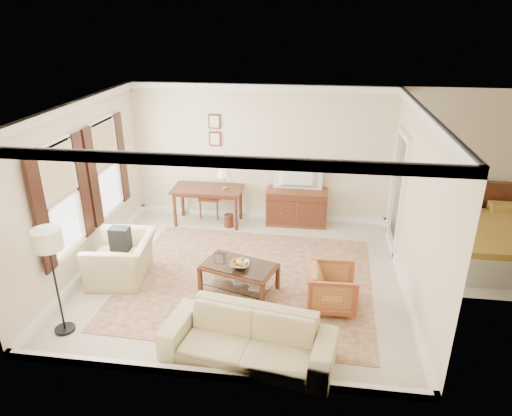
% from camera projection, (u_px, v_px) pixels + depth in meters
% --- Properties ---
extents(room_shell, '(5.51, 5.01, 2.91)m').
position_uv_depth(room_shell, '(240.00, 136.00, 6.96)').
color(room_shell, beige).
rests_on(room_shell, ground).
extents(annex_bedroom, '(3.00, 2.70, 2.90)m').
position_uv_depth(annex_bedroom, '(496.00, 243.00, 8.29)').
color(annex_bedroom, beige).
rests_on(annex_bedroom, ground).
extents(window_front, '(0.12, 1.56, 1.80)m').
position_uv_depth(window_front, '(61.00, 199.00, 7.02)').
color(window_front, '#CCB284').
rests_on(window_front, room_shell).
extents(window_rear, '(0.12, 1.56, 1.80)m').
position_uv_depth(window_rear, '(106.00, 167.00, 8.48)').
color(window_rear, '#CCB284').
rests_on(window_rear, room_shell).
extents(doorway, '(0.10, 1.12, 2.25)m').
position_uv_depth(doorway, '(397.00, 194.00, 8.54)').
color(doorway, white).
rests_on(doorway, room_shell).
extents(rug, '(4.27, 3.70, 0.01)m').
position_uv_depth(rug, '(247.00, 280.00, 7.78)').
color(rug, brown).
rests_on(rug, room_shell).
extents(writing_desk, '(1.47, 0.73, 0.80)m').
position_uv_depth(writing_desk, '(208.00, 193.00, 9.65)').
color(writing_desk, '#512517').
rests_on(writing_desk, room_shell).
extents(desk_chair, '(0.48, 0.48, 1.05)m').
position_uv_depth(desk_chair, '(210.00, 194.00, 10.04)').
color(desk_chair, brown).
rests_on(desk_chair, room_shell).
extents(desk_lamp, '(0.32, 0.32, 0.50)m').
position_uv_depth(desk_lamp, '(224.00, 177.00, 9.46)').
color(desk_lamp, silver).
rests_on(desk_lamp, writing_desk).
extents(framed_prints, '(0.25, 0.04, 0.68)m').
position_uv_depth(framed_prints, '(215.00, 130.00, 9.54)').
color(framed_prints, '#512517').
rests_on(framed_prints, room_shell).
extents(sideboard, '(1.27, 0.49, 0.78)m').
position_uv_depth(sideboard, '(297.00, 207.00, 9.71)').
color(sideboard, brown).
rests_on(sideboard, room_shell).
extents(tv, '(0.98, 0.56, 0.13)m').
position_uv_depth(tv, '(298.00, 168.00, 9.34)').
color(tv, black).
rests_on(tv, sideboard).
extents(coffee_table, '(1.31, 0.99, 0.49)m').
position_uv_depth(coffee_table, '(239.00, 271.00, 7.33)').
color(coffee_table, '#512517').
rests_on(coffee_table, room_shell).
extents(fruit_bowl, '(0.42, 0.42, 0.10)m').
position_uv_depth(fruit_bowl, '(240.00, 264.00, 7.20)').
color(fruit_bowl, silver).
rests_on(fruit_bowl, coffee_table).
extents(book_a, '(0.28, 0.10, 0.38)m').
position_uv_depth(book_a, '(233.00, 280.00, 7.43)').
color(book_a, brown).
rests_on(book_a, coffee_table).
extents(book_b, '(0.28, 0.09, 0.38)m').
position_uv_depth(book_b, '(251.00, 285.00, 7.31)').
color(book_b, brown).
rests_on(book_b, coffee_table).
extents(striped_armchair, '(0.70, 0.74, 0.75)m').
position_uv_depth(striped_armchair, '(332.00, 286.00, 6.92)').
color(striped_armchair, '#963D20').
rests_on(striped_armchair, room_shell).
extents(club_armchair, '(0.85, 1.21, 1.00)m').
position_uv_depth(club_armchair, '(121.00, 252.00, 7.67)').
color(club_armchair, '#C4B384').
rests_on(club_armchair, room_shell).
extents(backpack, '(0.29, 0.36, 0.40)m').
position_uv_depth(backpack, '(120.00, 237.00, 7.61)').
color(backpack, black).
rests_on(backpack, club_armchair).
extents(sofa, '(2.29, 1.00, 0.87)m').
position_uv_depth(sofa, '(248.00, 332.00, 5.84)').
color(sofa, '#C4B384').
rests_on(sofa, room_shell).
extents(floor_lamp, '(0.40, 0.40, 1.60)m').
position_uv_depth(floor_lamp, '(49.00, 247.00, 6.02)').
color(floor_lamp, black).
rests_on(floor_lamp, room_shell).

